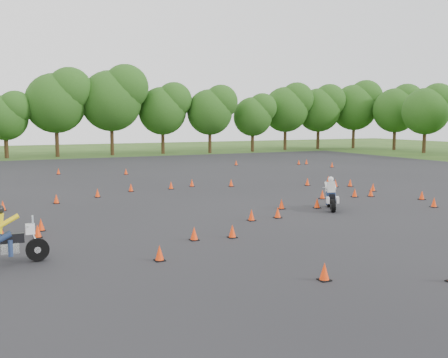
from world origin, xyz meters
name	(u,v)px	position (x,y,z in m)	size (l,w,h in m)	color
ground	(263,216)	(0.00, 0.00, 0.00)	(140.00, 140.00, 0.00)	#2D5119
asphalt_pad	(208,197)	(0.00, 6.00, 0.01)	(62.00, 62.00, 0.00)	black
treeline	(120,115)	(2.41, 34.91, 4.65)	(87.11, 32.44, 11.12)	#234C15
traffic_cones	(211,195)	(-0.18, 5.25, 0.23)	(35.97, 32.87, 0.45)	#FF3B0A
rider_yellow	(8,235)	(-10.36, -3.17, 0.87)	(2.25, 0.69, 1.74)	yellow
rider_white	(331,193)	(3.63, -0.02, 0.79)	(2.03, 0.62, 1.57)	beige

